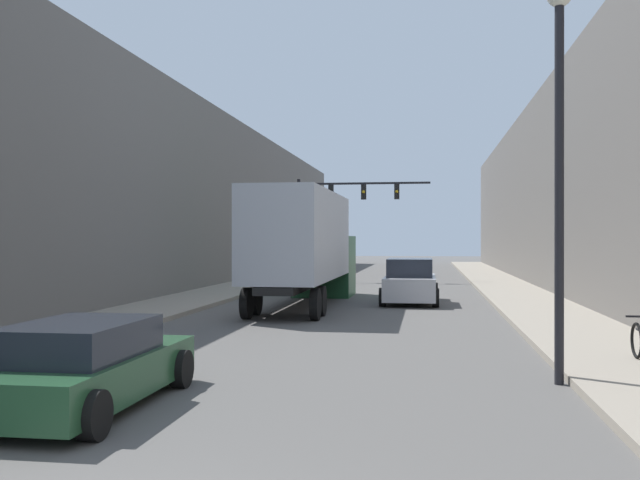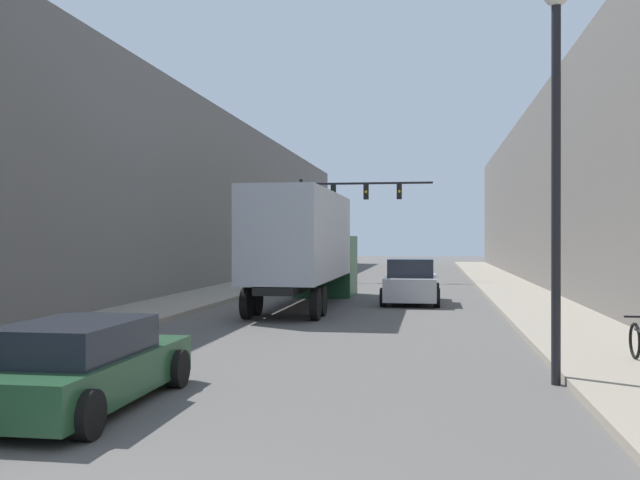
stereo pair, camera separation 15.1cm
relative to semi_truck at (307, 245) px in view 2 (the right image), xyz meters
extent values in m
cube|color=gray|center=(8.44, 8.30, -2.21)|extent=(3.02, 80.00, 0.15)
cube|color=gray|center=(-4.82, 8.30, -2.21)|extent=(3.02, 80.00, 0.15)
cube|color=#66605B|center=(12.95, 8.30, 2.66)|extent=(6.00, 80.00, 9.89)
cube|color=#66605B|center=(-9.33, 8.30, 2.43)|extent=(6.00, 80.00, 9.43)
cube|color=#B2B7C1|center=(0.00, -1.27, 0.36)|extent=(2.48, 9.23, 3.09)
cube|color=black|center=(0.00, -1.27, -1.34)|extent=(1.24, 9.23, 0.24)
cube|color=#1E512D|center=(0.00, 4.84, -0.96)|extent=(2.48, 2.99, 2.65)
cylinder|color=black|center=(-1.09, -4.69, -1.79)|extent=(0.25, 1.00, 1.00)
cylinder|color=black|center=(1.09, -4.69, -1.79)|extent=(0.25, 1.00, 1.00)
cylinder|color=black|center=(-1.09, -3.49, -1.79)|extent=(0.25, 1.00, 1.00)
cylinder|color=black|center=(1.09, -3.49, -1.79)|extent=(0.25, 1.00, 1.00)
cylinder|color=black|center=(-1.09, 4.84, -1.79)|extent=(0.25, 1.00, 1.00)
cylinder|color=black|center=(1.09, 4.84, -1.79)|extent=(0.25, 1.00, 1.00)
cube|color=#234C2D|center=(-0.52, -16.40, -1.80)|extent=(1.82, 4.50, 0.62)
cube|color=#1E232D|center=(-0.52, -16.63, -1.23)|extent=(1.60, 2.48, 0.51)
cylinder|color=black|center=(-1.43, -14.85, -1.97)|extent=(0.25, 0.64, 0.64)
cylinder|color=black|center=(0.38, -14.85, -1.97)|extent=(0.25, 0.64, 0.64)
cylinder|color=black|center=(0.38, -18.06, -1.97)|extent=(0.25, 0.64, 0.64)
cube|color=#B7B7BC|center=(3.85, 1.84, -1.66)|extent=(1.95, 4.73, 0.86)
cube|color=#1E232D|center=(3.85, 1.60, -0.88)|extent=(1.72, 2.60, 0.70)
cylinder|color=black|center=(2.87, 3.50, -1.93)|extent=(0.25, 0.70, 0.70)
cylinder|color=black|center=(4.82, 3.50, -1.93)|extent=(0.25, 0.70, 0.70)
cylinder|color=black|center=(2.87, 0.07, -1.93)|extent=(0.25, 0.70, 0.70)
cylinder|color=black|center=(4.82, 0.07, -1.93)|extent=(0.25, 0.70, 0.70)
cylinder|color=black|center=(-3.16, 15.83, 0.78)|extent=(0.20, 0.20, 6.13)
cube|color=black|center=(0.77, 15.83, 3.54)|extent=(7.86, 0.12, 0.12)
cube|color=black|center=(-1.20, 15.83, 3.03)|extent=(0.30, 0.24, 0.90)
sphere|color=green|center=(-1.20, 15.69, 3.03)|extent=(0.18, 0.18, 0.18)
cube|color=black|center=(0.77, 15.83, 3.03)|extent=(0.30, 0.24, 0.90)
sphere|color=gold|center=(0.77, 15.69, 3.03)|extent=(0.18, 0.18, 0.18)
cube|color=black|center=(2.73, 15.83, 3.03)|extent=(0.30, 0.24, 0.90)
sphere|color=gold|center=(2.73, 15.69, 3.03)|extent=(0.18, 0.18, 0.18)
cylinder|color=black|center=(6.78, -13.62, 1.02)|extent=(0.16, 0.16, 6.61)
torus|color=black|center=(8.62, -11.54, -1.78)|extent=(0.06, 0.72, 0.72)
cube|color=black|center=(8.62, -11.59, -1.30)|extent=(0.44, 0.04, 0.04)
camera|label=1|loc=(4.52, -26.43, 0.24)|focal=40.00mm
camera|label=2|loc=(4.67, -26.40, 0.24)|focal=40.00mm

